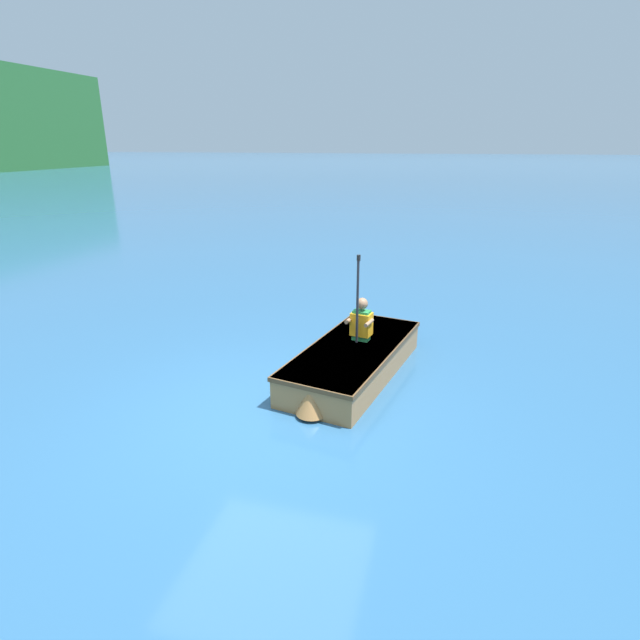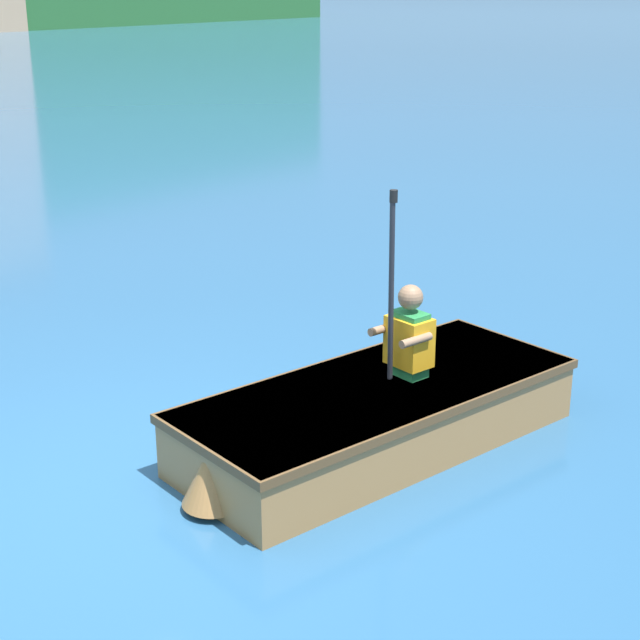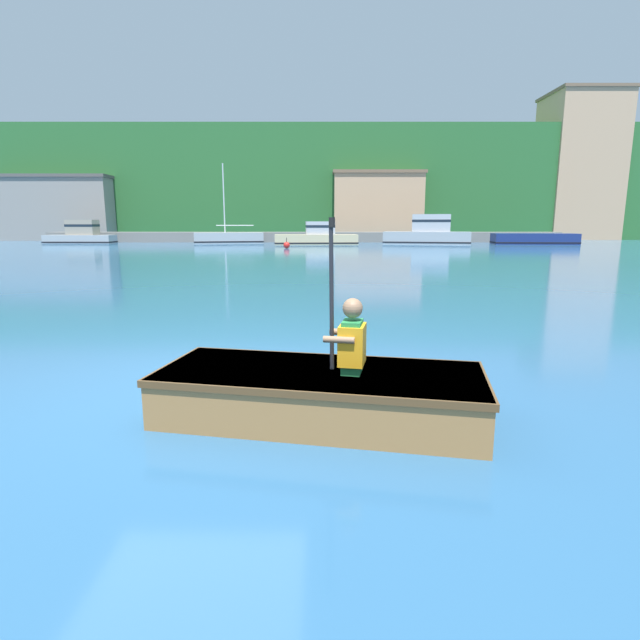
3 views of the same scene
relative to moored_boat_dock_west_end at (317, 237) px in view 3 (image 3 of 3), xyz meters
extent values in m
plane|color=#28567F|center=(-1.20, -35.93, -0.64)|extent=(300.00, 300.00, 0.00)
cube|color=#28602D|center=(-1.20, 21.03, 5.12)|extent=(120.00, 20.00, 11.52)
cube|color=gray|center=(-30.69, 16.65, 4.95)|extent=(11.02, 10.50, 11.17)
cube|color=#4F4C49|center=(-30.69, 16.65, 10.69)|extent=(11.32, 10.80, 0.30)
cube|color=gray|center=(-26.36, 13.30, 2.39)|extent=(11.50, 9.51, 6.05)
cube|color=#4F4C49|center=(-26.36, 13.30, 5.57)|extent=(11.80, 9.81, 0.30)
cube|color=tan|center=(6.07, 12.17, 2.61)|extent=(8.83, 6.21, 6.49)
cube|color=brown|center=(6.07, 12.17, 6.00)|extent=(9.13, 6.51, 0.30)
cube|color=tan|center=(27.61, 14.06, 6.71)|extent=(7.06, 6.60, 14.69)
cube|color=brown|center=(27.61, 14.06, 14.20)|extent=(7.36, 6.90, 0.30)
cube|color=slate|center=(-1.20, 5.39, -0.19)|extent=(46.11, 2.40, 0.90)
cube|color=#CCB789|center=(-0.09, -0.01, -0.24)|extent=(6.76, 2.46, 0.80)
cube|color=black|center=(-0.09, -0.01, -0.50)|extent=(6.80, 2.51, 0.10)
cube|color=#B2B2B7|center=(0.24, 0.02, 0.68)|extent=(2.39, 1.76, 1.03)
cube|color=#19232D|center=(0.24, 0.02, 0.81)|extent=(2.42, 1.78, 0.20)
cube|color=navy|center=(17.75, 0.35, -0.20)|extent=(6.72, 2.69, 0.87)
cube|color=black|center=(17.75, 0.35, -0.48)|extent=(6.77, 2.74, 0.10)
cube|color=#9EA3A8|center=(-20.25, 2.17, -0.28)|extent=(5.71, 1.85, 0.71)
cube|color=black|center=(-20.25, 2.17, -0.51)|extent=(5.75, 1.89, 0.10)
cube|color=gray|center=(-19.97, 2.17, 0.71)|extent=(2.37, 1.44, 1.27)
cube|color=#19232D|center=(-19.97, 2.17, 0.87)|extent=(2.39, 1.46, 0.20)
cube|color=#9EA3A8|center=(8.96, 0.43, -0.13)|extent=(7.21, 3.62, 1.01)
cube|color=black|center=(8.96, 0.43, -0.46)|extent=(7.26, 3.66, 0.10)
cube|color=#B2B2B7|center=(9.30, 0.35, 1.07)|extent=(3.30, 2.30, 1.39)
cube|color=#19232D|center=(9.30, 0.35, 1.25)|extent=(3.33, 2.33, 0.20)
cube|color=#9EA3A8|center=(-7.58, 2.24, -0.18)|extent=(6.02, 3.13, 0.91)
cube|color=black|center=(-7.58, 2.24, -0.48)|extent=(6.07, 3.18, 0.10)
cylinder|color=silver|center=(-7.86, 2.17, 3.11)|extent=(0.10, 0.10, 5.68)
cylinder|color=silver|center=(-7.02, 2.37, 0.87)|extent=(3.09, 0.81, 0.07)
cube|color=#A3703D|center=(0.24, -36.71, -0.42)|extent=(2.93, 1.63, 0.44)
cube|color=brown|center=(0.24, -36.71, -0.23)|extent=(2.98, 1.67, 0.06)
cube|color=brown|center=(0.24, -36.71, -0.24)|extent=(2.52, 1.36, 0.02)
cone|color=#A3703D|center=(-1.07, -36.45, -0.39)|extent=(0.46, 0.46, 0.40)
cube|color=#A3703D|center=(0.44, -36.75, -0.25)|extent=(0.36, 1.06, 0.03)
cube|color=#267F3F|center=(0.51, -36.77, 0.03)|extent=(0.20, 0.27, 0.45)
cube|color=orange|center=(0.51, -36.77, 0.05)|extent=(0.26, 0.33, 0.34)
sphere|color=#997051|center=(0.51, -36.77, 0.36)|extent=(0.17, 0.17, 0.17)
cylinder|color=#997051|center=(0.45, -36.60, 0.12)|extent=(0.27, 0.11, 0.06)
cylinder|color=#997051|center=(0.39, -36.90, 0.12)|extent=(0.27, 0.11, 0.06)
cylinder|color=#232328|center=(0.33, -36.73, 0.47)|extent=(0.06, 0.05, 1.29)
cylinder|color=black|center=(0.33, -36.73, 1.07)|extent=(0.05, 0.05, 0.08)
sphere|color=red|center=(-2.06, -6.37, -0.42)|extent=(0.44, 0.44, 0.44)
cylinder|color=black|center=(-2.06, -6.37, -0.06)|extent=(0.04, 0.04, 0.28)
camera|label=1|loc=(-6.25, -37.94, 2.55)|focal=28.00mm
camera|label=2|loc=(-4.68, -40.18, 2.37)|focal=55.00mm
camera|label=3|loc=(0.24, -40.88, 1.06)|focal=28.00mm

